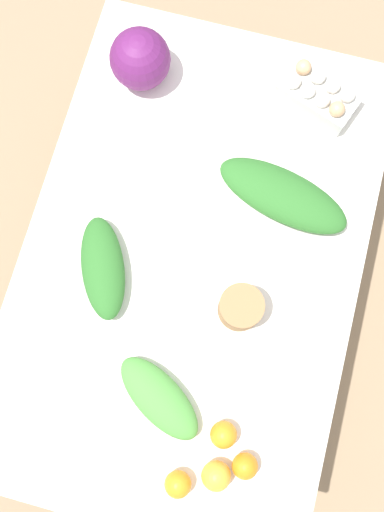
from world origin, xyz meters
TOP-DOWN VIEW (x-y plane):
  - ground_plane at (0.00, 0.00)m, footprint 8.00×8.00m
  - dining_table at (0.00, 0.00)m, footprint 1.41×0.90m
  - cabbage_purple at (-0.49, -0.28)m, footprint 0.17×0.17m
  - egg_carton at (-0.54, 0.22)m, footprint 0.19×0.25m
  - paper_bag at (0.10, 0.16)m, footprint 0.11×0.11m
  - greens_bunch_scallion at (0.09, -0.22)m, footprint 0.30×0.21m
  - greens_bunch_chard at (0.38, 0.02)m, footprint 0.23×0.28m
  - greens_bunch_kale at (-0.22, 0.19)m, footprint 0.22×0.40m
  - orange_0 at (0.56, 0.11)m, footprint 0.07×0.07m
  - orange_1 at (0.42, 0.19)m, footprint 0.07×0.07m
  - orange_2 at (0.52, 0.20)m, footprint 0.07×0.07m
  - orange_3 at (0.48, 0.26)m, footprint 0.07×0.07m

SIDE VIEW (x-z plane):
  - ground_plane at x=0.00m, z-range 0.00..0.00m
  - dining_table at x=0.00m, z-range 0.27..0.97m
  - orange_3 at x=0.48m, z-range 0.70..0.77m
  - orange_0 at x=0.56m, z-range 0.70..0.77m
  - orange_1 at x=0.42m, z-range 0.70..0.77m
  - greens_bunch_chard at x=0.38m, z-range 0.70..0.77m
  - orange_2 at x=0.52m, z-range 0.70..0.78m
  - greens_bunch_scallion at x=0.09m, z-range 0.70..0.78m
  - greens_bunch_kale at x=-0.22m, z-range 0.70..0.78m
  - egg_carton at x=-0.54m, z-range 0.70..0.79m
  - paper_bag at x=0.10m, z-range 0.70..0.80m
  - cabbage_purple at x=-0.49m, z-range 0.70..0.87m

